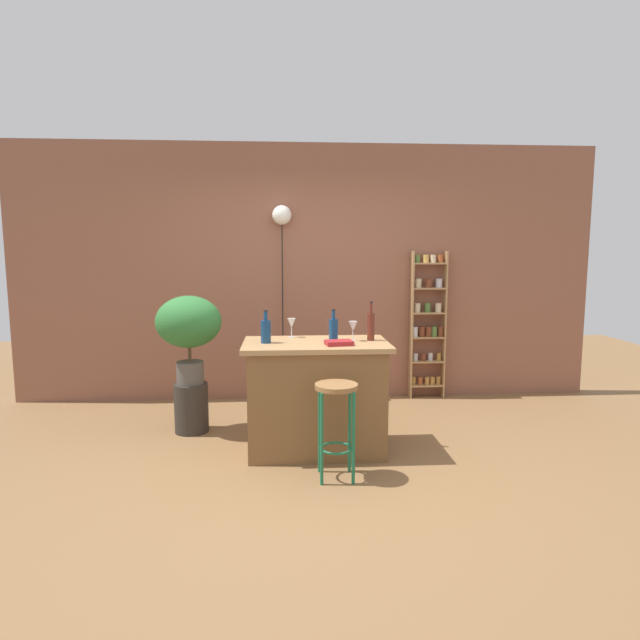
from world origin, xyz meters
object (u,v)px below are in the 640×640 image
wine_glass_center (353,327)px  bottle_sauce_amber (333,329)px  spice_shelf (428,323)px  cookbook (339,343)px  plant_stool (191,408)px  wine_glass_left (291,324)px  potted_plant (189,326)px  bottle_spirits_clear (266,331)px  pendant_globe_light (282,218)px  bar_stool (336,410)px  bottle_soda_blue (371,326)px

wine_glass_center → bottle_sauce_amber: bearing=177.5°
spice_shelf → cookbook: spice_shelf is taller
plant_stool → wine_glass_left: bearing=-16.3°
potted_plant → bottle_spirits_clear: size_ratio=3.00×
bottle_sauce_amber → pendant_globe_light: (-0.42, 1.50, 0.99)m
plant_stool → cookbook: (1.29, -0.67, 0.70)m
plant_stool → pendant_globe_light: size_ratio=0.21×
spice_shelf → pendant_globe_light: (-1.62, 0.02, 1.14)m
bar_stool → potted_plant: size_ratio=0.88×
plant_stool → bottle_soda_blue: bearing=-16.8°
pendant_globe_light → bar_stool: bearing=-79.6°
wine_glass_left → potted_plant: bearing=163.7°
cookbook → potted_plant: bearing=144.5°
plant_stool → wine_glass_left: wine_glass_left is taller
bar_stool → pendant_globe_light: 2.60m
wine_glass_left → cookbook: wine_glass_left is taller
bottle_sauce_amber → wine_glass_left: bottle_sauce_amber is taller
spice_shelf → wine_glass_left: size_ratio=10.05×
plant_stool → bottle_soda_blue: bottle_soda_blue is taller
cookbook → bottle_soda_blue: bearing=26.6°
bottle_soda_blue → pendant_globe_light: 1.92m
bar_stool → bottle_sauce_amber: 0.78m
wine_glass_center → potted_plant: bearing=161.0°
bar_stool → wine_glass_left: 1.02m
bottle_soda_blue → bottle_sauce_amber: (-0.31, -0.01, -0.02)m
potted_plant → wine_glass_center: (1.42, -0.49, 0.05)m
bottle_soda_blue → cookbook: 0.36m
bar_stool → potted_plant: bearing=138.3°
wine_glass_center → cookbook: bearing=-126.6°
bottle_sauce_amber → wine_glass_center: bearing=-2.5°
spice_shelf → plant_stool: spice_shelf is taller
pendant_globe_light → bottle_spirits_clear: bearing=-94.9°
wine_glass_left → wine_glass_center: size_ratio=1.00×
pendant_globe_light → spice_shelf: bearing=-0.7°
bottle_soda_blue → bottle_spirits_clear: size_ratio=1.22×
cookbook → pendant_globe_light: size_ratio=0.10×
bottle_sauce_amber → spice_shelf: bearing=51.0°
wine_glass_left → cookbook: size_ratio=0.78×
bottle_sauce_amber → bottle_spirits_clear: 0.55m
spice_shelf → cookbook: 2.03m
bottle_spirits_clear → wine_glass_center: bottle_spirits_clear is taller
plant_stool → bottle_sauce_amber: (1.26, -0.48, 0.79)m
potted_plant → bottle_soda_blue: 1.64m
plant_stool → potted_plant: 0.76m
bar_stool → wine_glass_center: size_ratio=4.29×
potted_plant → spice_shelf: bearing=22.0°
spice_shelf → potted_plant: spice_shelf is taller
bottle_spirits_clear → cookbook: (0.58, -0.13, -0.08)m
bottle_soda_blue → cookbook: (-0.28, -0.20, -0.11)m
bottle_soda_blue → potted_plant: bearing=163.2°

